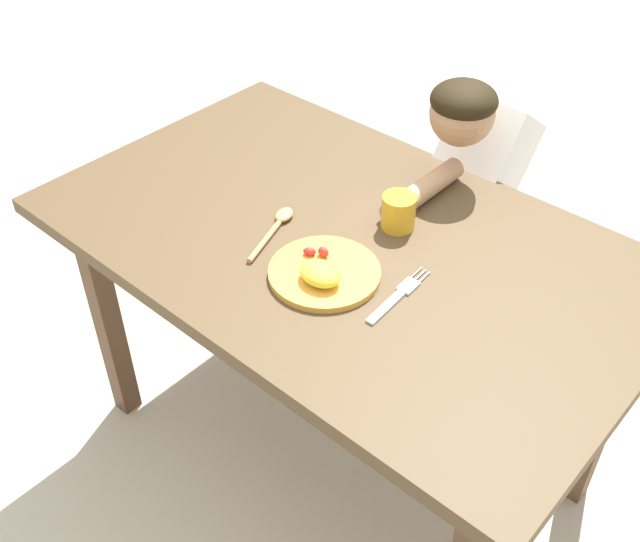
{
  "coord_description": "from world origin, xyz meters",
  "views": [
    {
      "loc": [
        0.83,
        -1.0,
        1.73
      ],
      "look_at": [
        0.06,
        -0.14,
        0.76
      ],
      "focal_mm": 42.23,
      "sensor_mm": 36.0,
      "label": 1
    }
  ],
  "objects_px": {
    "person": "(472,225)",
    "plate": "(323,272)",
    "spoon": "(277,225)",
    "fork": "(397,297)",
    "drinking_cup": "(399,212)"
  },
  "relations": [
    {
      "from": "spoon",
      "to": "fork",
      "type": "bearing_deg",
      "value": -110.64
    },
    {
      "from": "plate",
      "to": "spoon",
      "type": "bearing_deg",
      "value": 162.7
    },
    {
      "from": "drinking_cup",
      "to": "person",
      "type": "height_order",
      "value": "person"
    },
    {
      "from": "spoon",
      "to": "drinking_cup",
      "type": "relative_size",
      "value": 2.52
    },
    {
      "from": "person",
      "to": "plate",
      "type": "bearing_deg",
      "value": 91.3
    },
    {
      "from": "person",
      "to": "spoon",
      "type": "bearing_deg",
      "value": 72.82
    },
    {
      "from": "plate",
      "to": "person",
      "type": "height_order",
      "value": "person"
    },
    {
      "from": "plate",
      "to": "person",
      "type": "distance_m",
      "value": 0.67
    },
    {
      "from": "plate",
      "to": "person",
      "type": "relative_size",
      "value": 0.23
    },
    {
      "from": "plate",
      "to": "spoon",
      "type": "height_order",
      "value": "plate"
    },
    {
      "from": "plate",
      "to": "fork",
      "type": "xyz_separation_m",
      "value": [
        0.15,
        0.05,
        -0.01
      ]
    },
    {
      "from": "spoon",
      "to": "drinking_cup",
      "type": "bearing_deg",
      "value": -66.21
    },
    {
      "from": "fork",
      "to": "person",
      "type": "bearing_deg",
      "value": 12.5
    },
    {
      "from": "fork",
      "to": "spoon",
      "type": "bearing_deg",
      "value": 84.97
    },
    {
      "from": "fork",
      "to": "person",
      "type": "distance_m",
      "value": 0.64
    }
  ]
}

